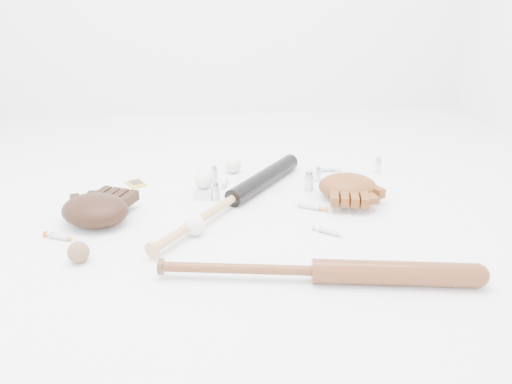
{
  "coord_description": "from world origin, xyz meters",
  "views": [
    {
      "loc": [
        -0.16,
        -1.63,
        0.8
      ],
      "look_at": [
        0.03,
        0.07,
        0.06
      ],
      "focal_mm": 35.0,
      "sensor_mm": 36.0,
      "label": 1
    }
  ],
  "objects": [
    {
      "name": "syringe_2",
      "position": [
        -0.08,
        0.3,
        0.01
      ],
      "size": [
        0.05,
        0.13,
        0.02
      ],
      "primitive_type": null,
      "rotation": [
        0.0,
        0.0,
        1.35
      ],
      "color": "#ADBCC6",
      "rests_on": "ground"
    },
    {
      "name": "pedestal",
      "position": [
        -0.17,
        0.18,
        0.02
      ],
      "size": [
        0.08,
        0.08,
        0.04
      ],
      "primitive_type": "cube",
      "rotation": [
        0.0,
        0.0,
        -0.22
      ],
      "color": "white",
      "rests_on": "ground"
    },
    {
      "name": "glove_dark",
      "position": [
        -0.55,
        -0.0,
        0.05
      ],
      "size": [
        0.38,
        0.38,
        0.1
      ],
      "primitive_type": null,
      "rotation": [
        0.0,
        0.0,
        -0.44
      ],
      "color": "black",
      "rests_on": "ground"
    },
    {
      "name": "bat_dark",
      "position": [
        -0.06,
        0.08,
        0.04
      ],
      "size": [
        0.65,
        0.82,
        0.07
      ],
      "primitive_type": null,
      "rotation": [
        0.0,
        0.0,
        0.92
      ],
      "color": "black",
      "rests_on": "ground"
    },
    {
      "name": "syringe_1",
      "position": [
        0.23,
        0.03,
        0.01
      ],
      "size": [
        0.15,
        0.09,
        0.02
      ],
      "primitive_type": null,
      "rotation": [
        0.0,
        0.0,
        2.67
      ],
      "color": "#ADBCC6",
      "rests_on": "ground"
    },
    {
      "name": "bat_wood",
      "position": [
        0.14,
        -0.45,
        0.03
      ],
      "size": [
        0.95,
        0.22,
        0.07
      ],
      "primitive_type": null,
      "rotation": [
        0.0,
        0.0,
        -0.16
      ],
      "color": "brown",
      "rests_on": "ground"
    },
    {
      "name": "vial_3",
      "position": [
        0.26,
        0.2,
        0.04
      ],
      "size": [
        0.03,
        0.03,
        0.08
      ],
      "primitive_type": "cylinder",
      "color": "silver",
      "rests_on": "ground"
    },
    {
      "name": "trading_card",
      "position": [
        -0.45,
        0.35,
        0.0
      ],
      "size": [
        0.1,
        0.11,
        0.0
      ],
      "primitive_type": "cube",
      "rotation": [
        0.0,
        0.0,
        0.49
      ],
      "color": "gold",
      "rests_on": "ground"
    },
    {
      "name": "baseball_aged",
      "position": [
        -0.55,
        -0.27,
        0.03
      ],
      "size": [
        0.07,
        0.07,
        0.07
      ],
      "primitive_type": "sphere",
      "color": "brown",
      "rests_on": "ground"
    },
    {
      "name": "baseball_on_pedestal",
      "position": [
        -0.17,
        0.18,
        0.07
      ],
      "size": [
        0.07,
        0.07,
        0.07
      ],
      "primitive_type": "sphere",
      "color": "white",
      "rests_on": "pedestal"
    },
    {
      "name": "baseball_mid",
      "position": [
        -0.2,
        -0.13,
        0.04
      ],
      "size": [
        0.07,
        0.07,
        0.07
      ],
      "primitive_type": "sphere",
      "color": "white",
      "rests_on": "ground"
    },
    {
      "name": "syringe_3",
      "position": [
        0.25,
        -0.17,
        0.01
      ],
      "size": [
        0.13,
        0.11,
        0.02
      ],
      "primitive_type": null,
      "rotation": [
        0.0,
        0.0,
        -0.68
      ],
      "color": "#ADBCC6",
      "rests_on": "ground"
    },
    {
      "name": "glove_tan",
      "position": [
        0.39,
        0.11,
        0.05
      ],
      "size": [
        0.32,
        0.32,
        0.1
      ],
      "primitive_type": null,
      "rotation": [
        0.0,
        0.0,
        2.92
      ],
      "color": "brown",
      "rests_on": "ground"
    },
    {
      "name": "vial_2",
      "position": [
        -0.12,
        0.35,
        0.03
      ],
      "size": [
        0.03,
        0.03,
        0.07
      ],
      "primitive_type": "cylinder",
      "color": "silver",
      "rests_on": "ground"
    },
    {
      "name": "baseball_left",
      "position": [
        -0.56,
        0.11,
        0.03
      ],
      "size": [
        0.07,
        0.07,
        0.07
      ],
      "primitive_type": "sphere",
      "color": "white",
      "rests_on": "ground"
    },
    {
      "name": "vial_1",
      "position": [
        0.6,
        0.37,
        0.03
      ],
      "size": [
        0.03,
        0.03,
        0.07
      ],
      "primitive_type": "cylinder",
      "color": "silver",
      "rests_on": "ground"
    },
    {
      "name": "vial_4",
      "position": [
        -0.12,
        0.15,
        0.04
      ],
      "size": [
        0.03,
        0.03,
        0.07
      ],
      "primitive_type": "cylinder",
      "color": "silver",
      "rests_on": "ground"
    },
    {
      "name": "baseball_upper",
      "position": [
        -0.04,
        0.44,
        0.04
      ],
      "size": [
        0.07,
        0.07,
        0.07
      ],
      "primitive_type": "sphere",
      "color": "white",
      "rests_on": "ground"
    },
    {
      "name": "vial_0",
      "position": [
        0.32,
        0.3,
        0.03
      ],
      "size": [
        0.02,
        0.02,
        0.06
      ],
      "primitive_type": "cylinder",
      "color": "silver",
      "rests_on": "ground"
    },
    {
      "name": "syringe_0",
      "position": [
        -0.65,
        -0.12,
        0.01
      ],
      "size": [
        0.14,
        0.09,
        0.02
      ],
      "primitive_type": null,
      "rotation": [
        0.0,
        0.0,
        -0.44
      ],
      "color": "#ADBCC6",
      "rests_on": "ground"
    },
    {
      "name": "syringe_4",
      "position": [
        0.38,
        0.41,
        0.01
      ],
      "size": [
        0.15,
        0.03,
        0.02
      ],
      "primitive_type": null,
      "rotation": [
        0.0,
        0.0,
        3.1
      ],
      "color": "#ADBCC6",
      "rests_on": "ground"
    }
  ]
}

